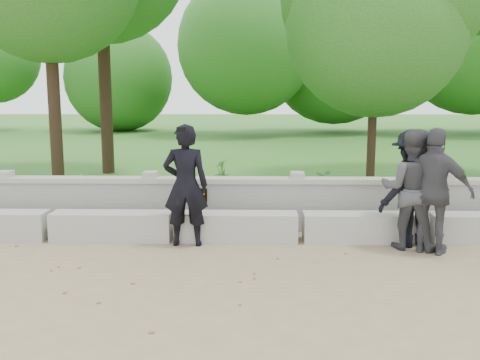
# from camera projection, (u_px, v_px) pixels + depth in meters

# --- Properties ---
(ground) EXTENTS (80.00, 80.00, 0.00)m
(ground) POSITION_uv_depth(u_px,v_px,m) (153.00, 282.00, 6.65)
(ground) COLOR #93805A
(ground) RESTS_ON ground
(lawn) EXTENTS (40.00, 22.00, 0.25)m
(lawn) POSITION_uv_depth(u_px,v_px,m) (220.00, 151.00, 20.44)
(lawn) COLOR #2C6B1A
(lawn) RESTS_ON ground
(concrete_bench) EXTENTS (11.90, 0.45, 0.45)m
(concrete_bench) POSITION_uv_depth(u_px,v_px,m) (174.00, 226.00, 8.49)
(concrete_bench) COLOR #B5B2AB
(concrete_bench) RESTS_ON ground
(parapet_wall) EXTENTS (12.50, 0.35, 0.90)m
(parapet_wall) POSITION_uv_depth(u_px,v_px,m) (180.00, 203.00, 9.14)
(parapet_wall) COLOR #AAA8A0
(parapet_wall) RESTS_ON ground
(man_main) EXTENTS (0.69, 0.62, 1.87)m
(man_main) POSITION_uv_depth(u_px,v_px,m) (186.00, 185.00, 8.11)
(man_main) COLOR black
(man_main) RESTS_ON ground
(visitor_left) EXTENTS (1.05, 0.93, 1.80)m
(visitor_left) POSITION_uv_depth(u_px,v_px,m) (410.00, 190.00, 7.96)
(visitor_left) COLOR #3D3D42
(visitor_left) RESTS_ON ground
(visitor_mid) EXTENTS (1.33, 1.10, 1.79)m
(visitor_mid) POSITION_uv_depth(u_px,v_px,m) (412.00, 188.00, 8.10)
(visitor_mid) COLOR black
(visitor_mid) RESTS_ON ground
(visitor_right) EXTENTS (1.15, 0.96, 1.84)m
(visitor_right) POSITION_uv_depth(u_px,v_px,m) (435.00, 191.00, 7.69)
(visitor_right) COLOR #3F3F44
(visitor_right) RESTS_ON ground
(tree_near_right) EXTENTS (3.66, 3.66, 5.49)m
(tree_near_right) POSITION_uv_depth(u_px,v_px,m) (377.00, 13.00, 10.72)
(tree_near_right) COLOR #382619
(tree_near_right) RESTS_ON lawn
(shrub_a) EXTENTS (0.29, 0.33, 0.52)m
(shrub_a) POSITION_uv_depth(u_px,v_px,m) (83.00, 186.00, 10.48)
(shrub_a) COLOR #468D30
(shrub_a) RESTS_ON lawn
(shrub_b) EXTENTS (0.36, 0.37, 0.53)m
(shrub_b) POSITION_uv_depth(u_px,v_px,m) (179.00, 190.00, 10.08)
(shrub_b) COLOR #468D30
(shrub_b) RESTS_ON lawn
(shrub_c) EXTENTS (0.69, 0.64, 0.63)m
(shrub_c) POSITION_uv_depth(u_px,v_px,m) (332.00, 190.00, 9.75)
(shrub_c) COLOR #468D30
(shrub_c) RESTS_ON lawn
(shrub_d) EXTENTS (0.38, 0.41, 0.60)m
(shrub_d) POSITION_uv_depth(u_px,v_px,m) (222.00, 172.00, 12.07)
(shrub_d) COLOR #468D30
(shrub_d) RESTS_ON lawn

